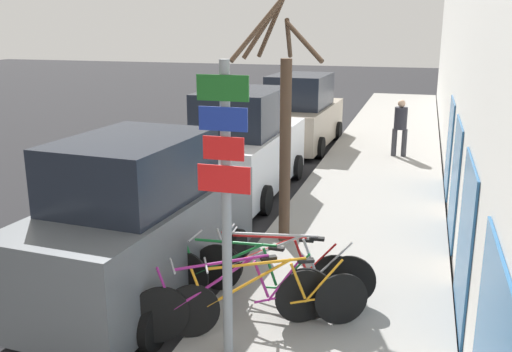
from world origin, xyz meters
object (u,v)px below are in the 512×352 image
(bicycle_4, at_px, (277,267))
(parked_car_1, at_px, (244,147))
(signpost, at_px, (226,200))
(bicycle_2, at_px, (245,280))
(parked_car_2, at_px, (301,115))
(street_tree, at_px, (283,125))
(bicycle_1, at_px, (268,301))
(pedestrian_near, at_px, (400,124))
(bicycle_0, at_px, (233,301))
(bicycle_3, at_px, (282,269))
(parked_car_0, at_px, (140,224))

(bicycle_4, xyz_separation_m, parked_car_1, (-2.07, 4.99, 0.57))
(signpost, height_order, parked_car_1, signpost)
(bicycle_2, relative_size, parked_car_2, 0.54)
(bicycle_4, height_order, parked_car_1, parked_car_1)
(street_tree, bearing_deg, bicycle_1, -79.30)
(parked_car_1, bearing_deg, pedestrian_near, 52.88)
(bicycle_4, bearing_deg, parked_car_1, 18.94)
(parked_car_1, bearing_deg, bicycle_1, -69.05)
(bicycle_4, height_order, pedestrian_near, pedestrian_near)
(bicycle_0, xyz_separation_m, street_tree, (-0.17, 3.17, 1.64))
(bicycle_1, bearing_deg, bicycle_2, 18.43)
(bicycle_0, relative_size, bicycle_2, 0.88)
(bicycle_0, distance_m, parked_car_1, 6.52)
(signpost, bearing_deg, bicycle_0, 101.54)
(bicycle_2, relative_size, street_tree, 0.58)
(bicycle_4, height_order, street_tree, street_tree)
(parked_car_1, height_order, parked_car_2, parked_car_1)
(bicycle_1, height_order, bicycle_3, same)
(bicycle_4, distance_m, parked_car_2, 10.46)
(parked_car_1, xyz_separation_m, street_tree, (1.66, -3.07, 1.12))
(bicycle_4, distance_m, parked_car_0, 2.06)
(bicycle_0, height_order, bicycle_1, bicycle_0)
(bicycle_2, bearing_deg, bicycle_4, -22.31)
(bicycle_3, bearing_deg, bicycle_2, 136.65)
(bicycle_2, relative_size, parked_car_1, 0.53)
(bicycle_1, distance_m, parked_car_0, 2.33)
(bicycle_4, bearing_deg, signpost, 171.59)
(bicycle_0, distance_m, parked_car_2, 11.65)
(signpost, distance_m, parked_car_1, 7.06)
(signpost, bearing_deg, parked_car_1, 105.97)
(bicycle_2, distance_m, bicycle_3, 0.63)
(signpost, height_order, street_tree, street_tree)
(bicycle_2, xyz_separation_m, parked_car_2, (-1.58, 10.92, 0.48))
(bicycle_3, height_order, pedestrian_near, pedestrian_near)
(signpost, distance_m, parked_car_2, 12.17)
(bicycle_1, bearing_deg, bicycle_4, -17.71)
(bicycle_3, xyz_separation_m, street_tree, (-0.52, 2.08, 1.65))
(parked_car_0, height_order, street_tree, street_tree)
(pedestrian_near, bearing_deg, parked_car_1, 52.25)
(bicycle_2, distance_m, parked_car_0, 1.79)
(bicycle_1, relative_size, pedestrian_near, 1.44)
(bicycle_1, relative_size, parked_car_1, 0.50)
(bicycle_1, relative_size, parked_car_0, 0.52)
(bicycle_0, relative_size, parked_car_2, 0.48)
(bicycle_3, xyz_separation_m, parked_car_1, (-2.18, 5.15, 0.53))
(bicycle_2, xyz_separation_m, parked_car_1, (-1.78, 5.63, 0.52))
(bicycle_3, bearing_deg, pedestrian_near, -10.56)
(pedestrian_near, bearing_deg, bicycle_3, 83.37)
(bicycle_3, height_order, parked_car_2, parked_car_2)
(bicycle_3, distance_m, parked_car_2, 10.63)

